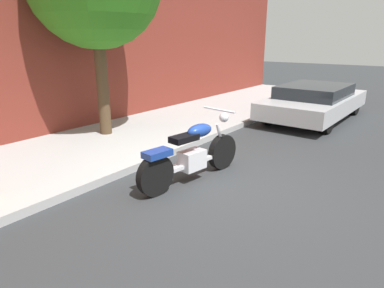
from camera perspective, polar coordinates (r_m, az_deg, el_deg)
name	(u,v)px	position (r m, az deg, el deg)	size (l,w,h in m)	color
ground_plane	(218,182)	(5.70, 4.50, -6.40)	(60.00, 60.00, 0.00)	#303335
sidewalk	(104,145)	(7.59, -14.79, -0.23)	(22.21, 3.11, 0.14)	#AAAAAA
motorcycle	(192,155)	(5.57, -0.05, -1.82)	(2.22, 0.73, 1.14)	black
parked_car_silver	(315,101)	(10.61, 20.14, 6.92)	(4.43, 1.96, 1.03)	black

